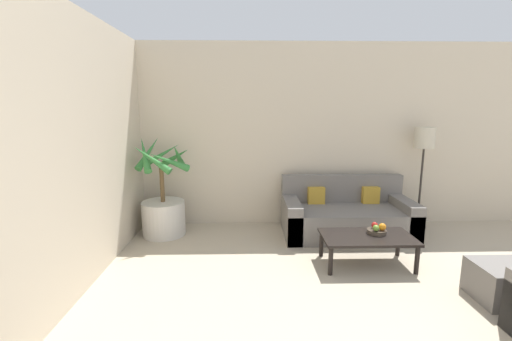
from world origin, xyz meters
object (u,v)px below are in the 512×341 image
(apple_green, at_px, (376,228))
(floor_lamp, at_px, (424,145))
(fruit_bowl, at_px, (377,232))
(coffee_table, at_px, (367,239))
(orange_fruit, at_px, (382,227))
(apple_red, at_px, (375,225))
(potted_palm, at_px, (163,206))
(ottoman, at_px, (512,283))
(sofa_loveseat, at_px, (346,216))

(apple_green, bearing_deg, floor_lamp, 47.52)
(fruit_bowl, bearing_deg, coffee_table, -152.49)
(coffee_table, relative_size, orange_fruit, 12.48)
(fruit_bowl, bearing_deg, apple_red, 99.60)
(potted_palm, relative_size, orange_fruit, 16.99)
(fruit_bowl, relative_size, ottoman, 0.32)
(floor_lamp, distance_m, ottoman, 2.24)
(orange_fruit, xyz_separation_m, ottoman, (0.92, -0.80, -0.26))
(apple_red, bearing_deg, ottoman, -41.74)
(sofa_loveseat, xyz_separation_m, orange_fruit, (0.14, -0.93, 0.17))
(apple_green, height_order, ottoman, apple_green)
(floor_lamp, relative_size, ottoman, 2.22)
(coffee_table, bearing_deg, sofa_loveseat, 87.63)
(apple_green, xyz_separation_m, ottoman, (1.00, -0.78, -0.26))
(potted_palm, xyz_separation_m, floor_lamp, (3.71, 0.20, 0.82))
(apple_green, bearing_deg, coffee_table, -168.26)
(apple_red, distance_m, ottoman, 1.34)
(apple_green, bearing_deg, orange_fruit, 15.72)
(floor_lamp, bearing_deg, sofa_loveseat, -168.49)
(floor_lamp, xyz_separation_m, apple_red, (-1.07, -1.09, -0.81))
(floor_lamp, xyz_separation_m, ottoman, (-0.09, -1.96, -1.07))
(sofa_loveseat, bearing_deg, orange_fruit, -81.37)
(sofa_loveseat, height_order, apple_green, sofa_loveseat)
(apple_green, distance_m, ottoman, 1.29)
(potted_palm, relative_size, coffee_table, 1.36)
(apple_red, bearing_deg, sofa_loveseat, 95.23)
(potted_palm, distance_m, apple_green, 2.80)
(coffee_table, distance_m, apple_green, 0.16)
(sofa_loveseat, bearing_deg, coffee_table, -92.37)
(apple_green, xyz_separation_m, orange_fruit, (0.08, 0.02, 0.01))
(floor_lamp, height_order, apple_green, floor_lamp)
(orange_fruit, bearing_deg, apple_green, -164.28)
(sofa_loveseat, xyz_separation_m, coffee_table, (-0.04, -0.97, 0.04))
(sofa_loveseat, height_order, ottoman, sofa_loveseat)
(orange_fruit, bearing_deg, potted_palm, 160.48)
(coffee_table, xyz_separation_m, orange_fruit, (0.18, 0.04, 0.13))
(floor_lamp, xyz_separation_m, coffee_table, (-1.19, -1.21, -0.94))
(potted_palm, height_order, apple_red, potted_palm)
(potted_palm, distance_m, orange_fruit, 2.87)
(sofa_loveseat, bearing_deg, ottoman, -58.59)
(fruit_bowl, xyz_separation_m, orange_fruit, (0.05, -0.02, 0.06))
(floor_lamp, relative_size, orange_fruit, 18.22)
(floor_lamp, height_order, coffee_table, floor_lamp)
(potted_palm, distance_m, ottoman, 4.03)
(coffee_table, relative_size, apple_green, 14.27)
(potted_palm, bearing_deg, orange_fruit, -19.52)
(potted_palm, distance_m, coffee_table, 2.72)
(sofa_loveseat, distance_m, apple_red, 0.88)
(potted_palm, bearing_deg, sofa_loveseat, -0.65)
(apple_red, bearing_deg, coffee_table, -135.51)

